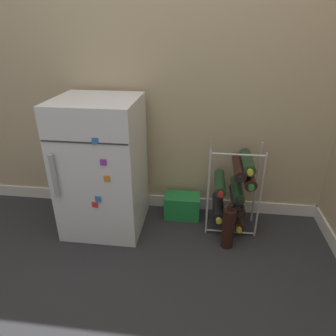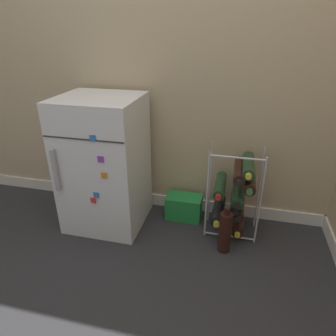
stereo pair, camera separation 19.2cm
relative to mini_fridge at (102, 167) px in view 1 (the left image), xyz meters
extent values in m
plane|color=#28282B|center=(0.46, -0.37, -0.44)|extent=(14.00, 14.00, 0.00)
cube|color=tan|center=(0.46, 0.30, 0.81)|extent=(7.05, 0.06, 2.50)
cube|color=silver|center=(0.46, 0.27, -0.40)|extent=(7.05, 0.01, 0.09)
cube|color=silver|center=(0.00, 0.00, 0.00)|extent=(0.50, 0.47, 0.88)
cube|color=#2D2D2D|center=(0.00, -0.24, 0.25)|extent=(0.49, 0.00, 0.01)
cube|color=#9E9EA3|center=(-0.20, -0.25, 0.04)|extent=(0.02, 0.02, 0.27)
cube|color=blue|center=(0.07, -0.24, 0.27)|extent=(0.04, 0.02, 0.04)
cube|color=blue|center=(0.04, -0.24, -0.10)|extent=(0.04, 0.01, 0.04)
cube|color=orange|center=(0.11, -0.24, 0.04)|extent=(0.04, 0.01, 0.04)
cube|color=red|center=(0.02, -0.24, -0.14)|extent=(0.04, 0.01, 0.04)
cube|color=purple|center=(0.10, -0.24, 0.14)|extent=(0.04, 0.01, 0.04)
cylinder|color=#B2B2B7|center=(0.69, -0.02, -0.14)|extent=(0.01, 0.01, 0.60)
cylinder|color=#B2B2B7|center=(1.01, -0.02, -0.14)|extent=(0.01, 0.01, 0.60)
cylinder|color=#B2B2B7|center=(0.69, 0.15, -0.14)|extent=(0.01, 0.01, 0.60)
cylinder|color=#B2B2B7|center=(1.01, 0.15, -0.14)|extent=(0.01, 0.01, 0.60)
cylinder|color=#B2B2B7|center=(0.85, -0.02, -0.42)|extent=(0.32, 0.01, 0.01)
cylinder|color=#B2B2B7|center=(0.85, -0.02, 0.14)|extent=(0.32, 0.01, 0.01)
cylinder|color=black|center=(0.90, 0.07, -0.36)|extent=(0.07, 0.27, 0.07)
cylinder|color=gold|center=(0.90, -0.08, -0.36)|extent=(0.03, 0.02, 0.03)
cylinder|color=black|center=(0.77, 0.07, -0.29)|extent=(0.08, 0.30, 0.08)
cylinder|color=gold|center=(0.77, -0.09, -0.29)|extent=(0.04, 0.02, 0.04)
cylinder|color=black|center=(0.89, 0.07, -0.24)|extent=(0.08, 0.27, 0.08)
cylinder|color=black|center=(0.89, -0.08, -0.24)|extent=(0.04, 0.02, 0.04)
cylinder|color=black|center=(0.88, 0.07, -0.20)|extent=(0.07, 0.25, 0.07)
cylinder|color=black|center=(0.88, -0.07, -0.20)|extent=(0.04, 0.02, 0.04)
cylinder|color=#19381E|center=(0.88, 0.07, -0.14)|extent=(0.07, 0.27, 0.07)
cylinder|color=black|center=(0.88, -0.08, -0.14)|extent=(0.04, 0.02, 0.04)
cylinder|color=#19381E|center=(0.76, 0.07, -0.10)|extent=(0.07, 0.28, 0.07)
cylinder|color=red|center=(0.76, -0.08, -0.10)|extent=(0.03, 0.02, 0.03)
cylinder|color=black|center=(0.94, 0.07, -0.04)|extent=(0.08, 0.28, 0.08)
cylinder|color=#2D7033|center=(0.94, -0.09, -0.04)|extent=(0.04, 0.02, 0.04)
cylinder|color=black|center=(0.87, 0.07, 0.02)|extent=(0.07, 0.29, 0.07)
cylinder|color=black|center=(0.87, -0.09, 0.02)|extent=(0.03, 0.02, 0.03)
cylinder|color=#19381E|center=(0.92, 0.07, 0.06)|extent=(0.07, 0.28, 0.07)
cylinder|color=gold|center=(0.92, -0.09, 0.06)|extent=(0.03, 0.02, 0.03)
cube|color=#1E7F38|center=(0.52, 0.15, -0.36)|extent=(0.25, 0.15, 0.17)
cylinder|color=black|center=(0.82, -0.14, -0.31)|extent=(0.08, 0.08, 0.27)
cylinder|color=black|center=(0.82, -0.14, -0.15)|extent=(0.03, 0.03, 0.04)
camera|label=1|loc=(0.64, -1.68, 0.83)|focal=32.00mm
camera|label=2|loc=(0.83, -1.65, 0.83)|focal=32.00mm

